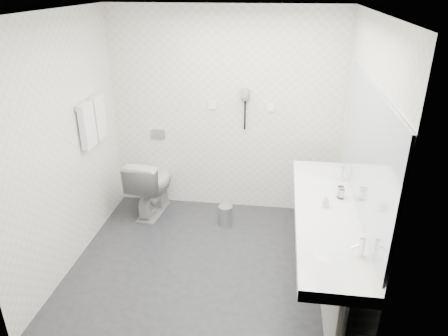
# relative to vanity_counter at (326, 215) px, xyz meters

# --- Properties ---
(floor) EXTENTS (2.80, 2.80, 0.00)m
(floor) POSITION_rel_vanity_counter_xyz_m (-1.12, 0.20, -0.80)
(floor) COLOR #27282C
(floor) RESTS_ON ground
(ceiling) EXTENTS (2.80, 2.80, 0.00)m
(ceiling) POSITION_rel_vanity_counter_xyz_m (-1.12, 0.20, 1.70)
(ceiling) COLOR white
(ceiling) RESTS_ON wall_back
(wall_back) EXTENTS (2.80, 0.00, 2.80)m
(wall_back) POSITION_rel_vanity_counter_xyz_m (-1.12, 1.50, 0.45)
(wall_back) COLOR silver
(wall_back) RESTS_ON floor
(wall_front) EXTENTS (2.80, 0.00, 2.80)m
(wall_front) POSITION_rel_vanity_counter_xyz_m (-1.12, -1.10, 0.45)
(wall_front) COLOR silver
(wall_front) RESTS_ON floor
(wall_left) EXTENTS (0.00, 2.60, 2.60)m
(wall_left) POSITION_rel_vanity_counter_xyz_m (-2.52, 0.20, 0.45)
(wall_left) COLOR silver
(wall_left) RESTS_ON floor
(wall_right) EXTENTS (0.00, 2.60, 2.60)m
(wall_right) POSITION_rel_vanity_counter_xyz_m (0.27, 0.20, 0.45)
(wall_right) COLOR silver
(wall_right) RESTS_ON floor
(vanity_counter) EXTENTS (0.55, 2.20, 0.10)m
(vanity_counter) POSITION_rel_vanity_counter_xyz_m (0.00, 0.00, 0.00)
(vanity_counter) COLOR white
(vanity_counter) RESTS_ON floor
(vanity_panel) EXTENTS (0.03, 2.15, 0.75)m
(vanity_panel) POSITION_rel_vanity_counter_xyz_m (0.02, 0.00, -0.42)
(vanity_panel) COLOR #9A9891
(vanity_panel) RESTS_ON floor
(vanity_post_far) EXTENTS (0.06, 0.06, 0.75)m
(vanity_post_far) POSITION_rel_vanity_counter_xyz_m (0.05, 1.04, -0.42)
(vanity_post_far) COLOR silver
(vanity_post_far) RESTS_ON floor
(mirror) EXTENTS (0.02, 2.20, 1.05)m
(mirror) POSITION_rel_vanity_counter_xyz_m (0.26, 0.00, 0.65)
(mirror) COLOR #B2BCC6
(mirror) RESTS_ON wall_right
(basin_near) EXTENTS (0.40, 0.31, 0.05)m
(basin_near) POSITION_rel_vanity_counter_xyz_m (0.00, -0.65, 0.04)
(basin_near) COLOR white
(basin_near) RESTS_ON vanity_counter
(basin_far) EXTENTS (0.40, 0.31, 0.05)m
(basin_far) POSITION_rel_vanity_counter_xyz_m (0.00, 0.65, 0.04)
(basin_far) COLOR white
(basin_far) RESTS_ON vanity_counter
(faucet_near) EXTENTS (0.04, 0.04, 0.15)m
(faucet_near) POSITION_rel_vanity_counter_xyz_m (0.19, -0.65, 0.12)
(faucet_near) COLOR silver
(faucet_near) RESTS_ON vanity_counter
(faucet_far) EXTENTS (0.04, 0.04, 0.15)m
(faucet_far) POSITION_rel_vanity_counter_xyz_m (0.19, 0.65, 0.12)
(faucet_far) COLOR silver
(faucet_far) RESTS_ON vanity_counter
(soap_bottle_a) EXTENTS (0.05, 0.05, 0.12)m
(soap_bottle_a) POSITION_rel_vanity_counter_xyz_m (-0.01, 0.07, 0.11)
(soap_bottle_a) COLOR silver
(soap_bottle_a) RESTS_ON vanity_counter
(glass_left) EXTENTS (0.07, 0.07, 0.10)m
(glass_left) POSITION_rel_vanity_counter_xyz_m (0.15, 0.24, 0.10)
(glass_left) COLOR silver
(glass_left) RESTS_ON vanity_counter
(glass_right) EXTENTS (0.08, 0.08, 0.11)m
(glass_right) POSITION_rel_vanity_counter_xyz_m (0.15, 0.27, 0.11)
(glass_right) COLOR silver
(glass_right) RESTS_ON vanity_counter
(toilet) EXTENTS (0.51, 0.79, 0.76)m
(toilet) POSITION_rel_vanity_counter_xyz_m (-2.01, 1.17, -0.42)
(toilet) COLOR white
(toilet) RESTS_ON floor
(flush_plate) EXTENTS (0.18, 0.02, 0.12)m
(flush_plate) POSITION_rel_vanity_counter_xyz_m (-1.98, 1.49, 0.15)
(flush_plate) COLOR #B2B5BA
(flush_plate) RESTS_ON wall_back
(pedal_bin) EXTENTS (0.18, 0.18, 0.24)m
(pedal_bin) POSITION_rel_vanity_counter_xyz_m (-1.05, 0.99, -0.68)
(pedal_bin) COLOR #B2B5BA
(pedal_bin) RESTS_ON floor
(bin_lid) EXTENTS (0.17, 0.17, 0.02)m
(bin_lid) POSITION_rel_vanity_counter_xyz_m (-1.05, 0.99, -0.55)
(bin_lid) COLOR #B2B5BA
(bin_lid) RESTS_ON pedal_bin
(towel_rail) EXTENTS (0.02, 0.62, 0.02)m
(towel_rail) POSITION_rel_vanity_counter_xyz_m (-2.47, 0.75, 0.75)
(towel_rail) COLOR silver
(towel_rail) RESTS_ON wall_left
(towel_near) EXTENTS (0.07, 0.24, 0.48)m
(towel_near) POSITION_rel_vanity_counter_xyz_m (-2.46, 0.61, 0.53)
(towel_near) COLOR white
(towel_near) RESTS_ON towel_rail
(towel_far) EXTENTS (0.07, 0.24, 0.48)m
(towel_far) POSITION_rel_vanity_counter_xyz_m (-2.46, 0.89, 0.53)
(towel_far) COLOR white
(towel_far) RESTS_ON towel_rail
(dryer_cradle) EXTENTS (0.10, 0.04, 0.14)m
(dryer_cradle) POSITION_rel_vanity_counter_xyz_m (-0.88, 1.47, 0.70)
(dryer_cradle) COLOR gray
(dryer_cradle) RESTS_ON wall_back
(dryer_barrel) EXTENTS (0.08, 0.14, 0.08)m
(dryer_barrel) POSITION_rel_vanity_counter_xyz_m (-0.88, 1.40, 0.73)
(dryer_barrel) COLOR gray
(dryer_barrel) RESTS_ON dryer_cradle
(dryer_cord) EXTENTS (0.02, 0.02, 0.35)m
(dryer_cord) POSITION_rel_vanity_counter_xyz_m (-0.88, 1.46, 0.45)
(dryer_cord) COLOR black
(dryer_cord) RESTS_ON dryer_cradle
(switch_plate_a) EXTENTS (0.09, 0.02, 0.09)m
(switch_plate_a) POSITION_rel_vanity_counter_xyz_m (-1.27, 1.49, 0.55)
(switch_plate_a) COLOR white
(switch_plate_a) RESTS_ON wall_back
(switch_plate_b) EXTENTS (0.09, 0.02, 0.09)m
(switch_plate_b) POSITION_rel_vanity_counter_xyz_m (-0.57, 1.49, 0.55)
(switch_plate_b) COLOR white
(switch_plate_b) RESTS_ON wall_back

